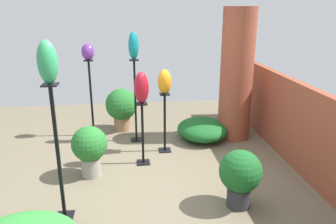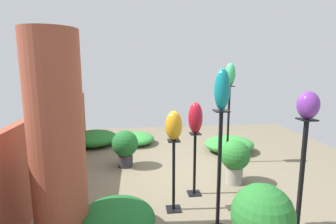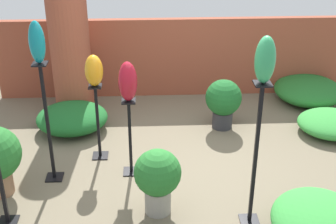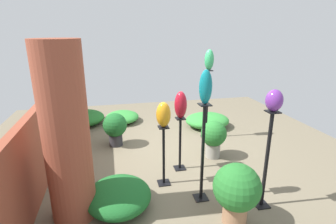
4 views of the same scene
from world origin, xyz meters
name	(u,v)px [view 1 (image 1 of 4)]	position (x,y,z in m)	size (l,w,h in m)	color
ground_plane	(151,183)	(0.00, 0.00, 0.00)	(8.00, 8.00, 0.00)	#6B604C
brick_wall_back	(308,133)	(0.00, 2.22, 0.64)	(5.60, 0.12, 1.28)	brown
brick_pillar	(236,75)	(-1.52, 1.64, 1.17)	(0.58, 0.58, 2.34)	brown
pedestal_jade	(59,159)	(0.65, -1.06, 0.74)	(0.20, 0.20, 1.59)	black
pedestal_violet	(92,102)	(-1.90, -0.96, 0.66)	(0.20, 0.20, 1.43)	black
pedestal_ruby	(143,137)	(-0.62, -0.08, 0.44)	(0.20, 0.20, 0.98)	black
pedestal_amber	(165,126)	(-1.03, 0.30, 0.45)	(0.20, 0.20, 1.00)	black
pedestal_teal	(135,104)	(-1.55, -0.16, 0.68)	(0.20, 0.20, 1.48)	black
art_vase_jade	(47,62)	(0.65, -1.06, 1.81)	(0.19, 0.20, 0.44)	#2D9356
art_vase_violet	(88,52)	(-1.90, -0.96, 1.57)	(0.22, 0.22, 0.29)	#6B2D8C
art_vase_ruby	(141,88)	(-0.62, -0.08, 1.21)	(0.22, 0.21, 0.47)	maroon
art_vase_amber	(165,82)	(-1.03, 0.30, 1.20)	(0.22, 0.22, 0.39)	orange
art_vase_teal	(134,46)	(-1.55, -0.16, 1.71)	(0.17, 0.18, 0.47)	#0F727A
potted_plant_mid_left	(90,147)	(-0.31, -0.85, 0.44)	(0.50, 0.50, 0.75)	gray
potted_plant_back_center	(240,175)	(0.67, 1.02, 0.43)	(0.52, 0.52, 0.73)	#2D2D33
potted_plant_front_left	(122,106)	(-2.12, -0.42, 0.48)	(0.62, 0.62, 0.83)	#936B4C
foliage_bed_rear	(202,129)	(-1.49, 1.05, 0.18)	(1.01, 0.92, 0.37)	#195923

